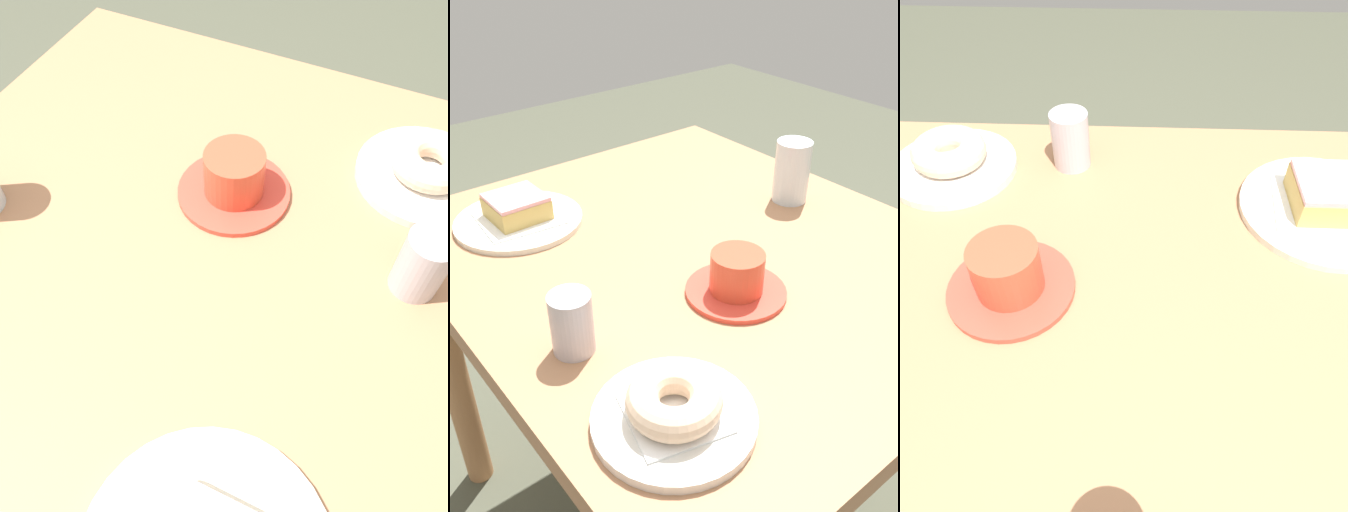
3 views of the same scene
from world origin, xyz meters
The scene contains 10 objects.
ground_plane centered at (0.00, 0.00, 0.00)m, with size 6.00×6.00×0.00m, color #494C3B.
table centered at (0.00, 0.00, 0.62)m, with size 0.94×0.81×0.73m.
plate_sugar_ring centered at (-0.28, 0.27, 0.74)m, with size 0.20×0.20×0.01m, color silver.
napkin_sugar_ring centered at (-0.28, 0.27, 0.75)m, with size 0.11×0.11×0.00m, color white.
donut_sugar_ring centered at (-0.28, 0.27, 0.77)m, with size 0.11×0.11×0.04m, color beige.
plate_glazed_square centered at (0.27, 0.20, 0.74)m, with size 0.24×0.24×0.01m, color silver.
napkin_glazed_square centered at (0.27, 0.20, 0.75)m, with size 0.14×0.14×0.00m, color white.
donut_glazed_square centered at (0.27, 0.20, 0.77)m, with size 0.10×0.10×0.04m.
coffee_cup centered at (-0.14, 0.04, 0.76)m, with size 0.16×0.16×0.07m.
sugar_jar centered at (-0.10, 0.29, 0.78)m, with size 0.06×0.06×0.09m, color #B7B1BA.
Camera 3 is at (0.01, -0.31, 1.19)m, focal length 32.70 mm.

